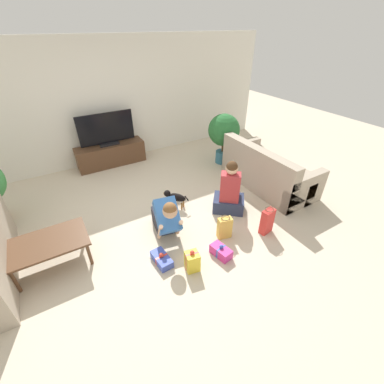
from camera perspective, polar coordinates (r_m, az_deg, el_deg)
name	(u,v)px	position (r m, az deg, el deg)	size (l,w,h in m)	color
ground_plane	(154,219)	(4.39, -8.52, -6.02)	(16.00, 16.00, 0.00)	beige
wall_back	(99,104)	(6.13, -19.92, 17.82)	(8.40, 0.06, 2.60)	white
sofa_right	(267,172)	(5.29, 16.33, 4.31)	(0.92, 1.86, 0.87)	tan
coffee_table	(48,244)	(3.89, -29.39, -10.10)	(0.98, 0.63, 0.40)	brown
tv_console	(111,155)	(6.21, -17.52, 7.95)	(1.50, 0.42, 0.49)	brown
tv	(107,131)	(6.00, -18.43, 12.75)	(1.19, 0.20, 0.71)	black
potted_plant_corner_right	(224,132)	(5.87, 7.08, 13.09)	(0.70, 0.70, 1.14)	#336B84
person_kneeling	(166,217)	(3.86, -5.81, -5.54)	(0.45, 0.82, 0.79)	#23232D
person_sitting	(229,193)	(4.39, 8.31, -0.20)	(0.66, 0.64, 0.97)	#283351
dog	(175,197)	(4.53, -3.84, -1.08)	(0.32, 0.40, 0.30)	black
gift_box_a	(162,259)	(3.66, -6.74, -14.57)	(0.20, 0.37, 0.17)	#3D51BC
gift_box_b	(221,251)	(3.74, 6.44, -12.99)	(0.22, 0.34, 0.20)	#CC3389
gift_box_c	(192,261)	(3.50, 0.05, -15.10)	(0.20, 0.20, 0.33)	yellow
gift_bag_a	(267,221)	(4.14, 16.34, -6.22)	(0.23, 0.16, 0.45)	red
gift_bag_b	(225,228)	(3.95, 7.25, -7.84)	(0.23, 0.16, 0.38)	#E5B74C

